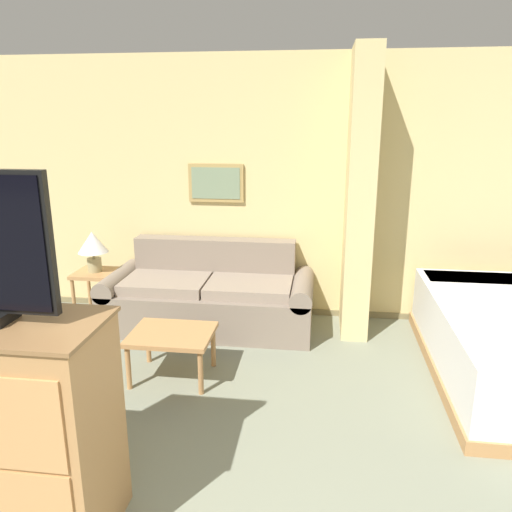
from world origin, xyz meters
TOP-DOWN VIEW (x-y plane):
  - wall_back at (-0.00, 3.93)m, footprint 7.57×0.16m
  - wall_partition_pillar at (0.30, 3.56)m, footprint 0.24×0.62m
  - couch at (-1.10, 3.45)m, footprint 2.02×0.84m
  - coffee_table at (-1.16, 2.40)m, footprint 0.64×0.52m
  - side_table at (-2.25, 3.42)m, footprint 0.39×0.39m
  - table_lamp at (-2.25, 3.42)m, footprint 0.29×0.29m
  - tv_dresser at (-1.52, 0.85)m, footprint 1.05×0.52m

SIDE VIEW (x-z plane):
  - couch at x=-1.10m, z-range -0.11..0.71m
  - coffee_table at x=-1.16m, z-range 0.14..0.53m
  - side_table at x=-2.25m, z-range 0.16..0.68m
  - tv_dresser at x=-1.52m, z-range 0.00..1.11m
  - table_lamp at x=-2.25m, z-range 0.59..0.99m
  - wall_back at x=0.00m, z-range -0.01..2.59m
  - wall_partition_pillar at x=0.30m, z-range 0.00..2.60m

